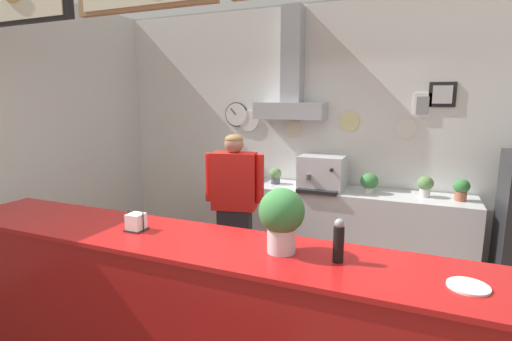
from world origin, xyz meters
The scene contains 13 objects.
back_wall_assembly centered at (-0.02, 2.36, 1.64)m, with size 5.72×2.73×3.10m.
service_counter centered at (0.00, -0.33, 0.54)m, with size 4.16×0.64×1.08m.
back_prep_counter centered at (0.24, 2.10, 0.45)m, with size 3.07×0.61×0.92m.
shop_worker centered at (-0.48, 0.97, 0.87)m, with size 0.57×0.31×1.63m.
espresso_machine centered at (0.12, 2.07, 1.11)m, with size 0.51×0.54×0.40m.
potted_sage centered at (0.65, 2.07, 1.05)m, with size 0.20×0.20×0.22m.
potted_rosemary centered at (1.23, 2.13, 1.05)m, with size 0.17×0.17×0.23m.
potted_thyme centered at (-0.48, 2.12, 1.03)m, with size 0.15×0.15×0.20m.
potted_basil centered at (1.57, 2.09, 1.05)m, with size 0.16×0.16×0.23m.
napkin_holder centered at (-0.58, -0.33, 1.14)m, with size 0.13×0.12×0.13m.
condiment_plate centered at (1.40, -0.37, 1.09)m, with size 0.19×0.19×0.01m.
pepper_grinder centered at (0.78, -0.31, 1.20)m, with size 0.06×0.06×0.24m.
basil_vase centered at (0.45, -0.30, 1.29)m, with size 0.26×0.26×0.38m.
Camera 1 is at (1.14, -2.31, 1.95)m, focal length 27.13 mm.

